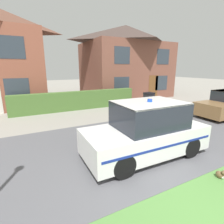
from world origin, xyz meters
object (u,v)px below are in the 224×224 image
(cat, at_px, (221,174))
(wheelie_bin, at_px, (149,100))
(police_car, at_px, (146,131))
(house_right, at_px, (125,61))

(cat, bearing_deg, wheelie_bin, 162.68)
(cat, relative_size, wheelie_bin, 0.27)
(police_car, height_order, house_right, house_right)
(police_car, distance_m, house_right, 12.86)
(house_right, bearing_deg, wheelie_bin, -105.46)
(police_car, relative_size, cat, 13.34)
(house_right, bearing_deg, police_car, -118.64)
(police_car, height_order, wheelie_bin, police_car)
(police_car, xyz_separation_m, house_right, (6.04, 11.06, 2.54))
(house_right, distance_m, wheelie_bin, 6.58)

